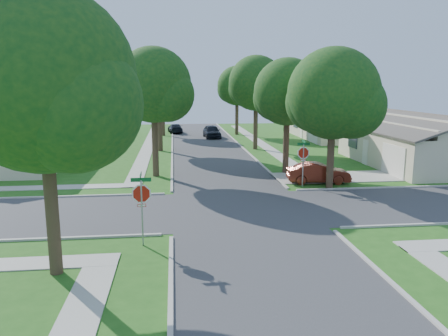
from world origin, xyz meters
TOP-DOWN VIEW (x-y plane):
  - ground at (0.00, 0.00)m, footprint 100.00×100.00m
  - road_ns at (0.00, 0.00)m, footprint 7.00×100.00m
  - sidewalk_ne at (6.10, 26.00)m, footprint 1.20×40.00m
  - sidewalk_nw at (-6.10, 26.00)m, footprint 1.20×40.00m
  - driveway at (7.90, 7.10)m, footprint 8.80×3.60m
  - stop_sign_sw at (-4.70, -4.70)m, footprint 1.05×0.80m
  - stop_sign_ne at (4.70, 4.70)m, footprint 1.05×0.80m
  - tree_e_near at (4.75, 9.01)m, footprint 4.97×4.80m
  - tree_e_mid at (4.76, 21.01)m, footprint 5.59×5.40m
  - tree_e_far at (4.75, 34.01)m, footprint 5.17×5.00m
  - tree_w_near at (-4.64, 9.01)m, footprint 5.38×5.20m
  - tree_w_mid at (-4.64, 21.01)m, footprint 5.80×5.60m
  - tree_w_far at (-4.65, 34.01)m, footprint 4.76×4.60m
  - tree_sw_corner at (-7.44, -6.99)m, footprint 6.21×6.00m
  - tree_ne_corner at (6.36, 4.21)m, footprint 5.80×5.60m
  - house_ne_near at (15.99, 11.00)m, footprint 8.42×13.60m
  - house_ne_far at (15.99, 29.00)m, footprint 8.42×13.60m
  - house_nw_near at (-15.99, 15.00)m, footprint 8.42×13.60m
  - house_nw_far at (-15.99, 32.00)m, footprint 8.42×13.60m
  - car_driveway at (6.00, 5.50)m, footprint 4.20×1.85m
  - car_curb_east at (1.20, 30.95)m, footprint 2.10×4.65m
  - car_curb_west at (-3.20, 36.95)m, footprint 2.14×4.31m

SIDE VIEW (x-z plane):
  - ground at x=0.00m, z-range 0.00..0.00m
  - road_ns at x=0.00m, z-range -0.01..0.01m
  - sidewalk_ne at x=6.10m, z-range 0.00..0.04m
  - sidewalk_nw at x=-6.10m, z-range 0.00..0.04m
  - driveway at x=7.90m, z-range 0.00..0.05m
  - car_curb_west at x=-3.20m, z-range 0.00..1.20m
  - car_driveway at x=6.00m, z-range 0.00..1.34m
  - car_curb_east at x=1.20m, z-range 0.00..1.55m
  - house_ne_near at x=15.99m, z-range -0.60..3.63m
  - house_ne_far at x=15.99m, z-range -0.60..3.63m
  - house_nw_near at x=-15.99m, z-range -0.60..3.63m
  - house_nw_far at x=-15.99m, z-range -0.60..3.63m
  - stop_sign_sw at x=-4.70m, z-range 0.54..3.52m
  - stop_sign_ne at x=4.70m, z-range 0.54..3.52m
  - tree_w_far at x=-4.65m, z-range 1.49..9.52m
  - tree_ne_corner at x=6.36m, z-range 1.26..9.92m
  - tree_e_near at x=4.75m, z-range 1.50..9.78m
  - tree_e_far at x=4.75m, z-range 1.62..10.34m
  - tree_w_near at x=-4.64m, z-range 1.63..10.60m
  - tree_e_mid at x=4.76m, z-range 1.64..10.86m
  - tree_sw_corner at x=-7.44m, z-range 1.49..11.04m
  - tree_w_mid at x=-4.64m, z-range 1.71..11.27m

